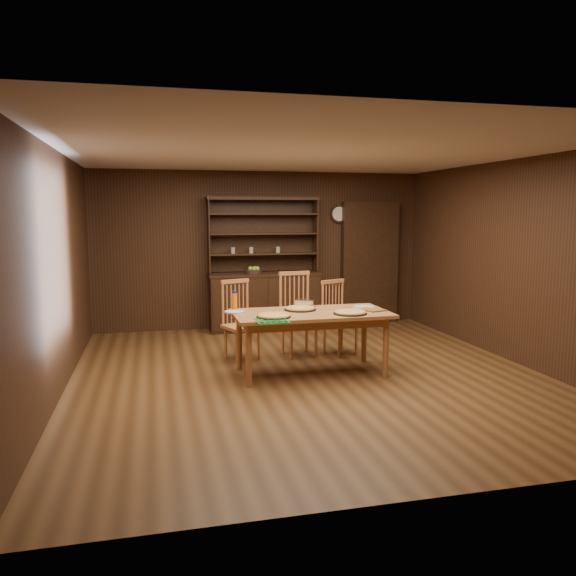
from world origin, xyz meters
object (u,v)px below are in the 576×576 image
object	(u,v)px
china_hutch	(264,294)
chair_center	(297,311)
dining_table	(311,319)
chair_left	(239,317)
juice_bottle	(235,301)
chair_right	(337,315)

from	to	relation	value
china_hutch	chair_center	size ratio (longest dim) A/B	1.93
chair_center	dining_table	bearing A→B (deg)	-100.88
chair_left	juice_bottle	bearing A→B (deg)	-124.16
chair_left	chair_right	size ratio (longest dim) A/B	1.04
dining_table	juice_bottle	size ratio (longest dim) A/B	8.00
china_hutch	juice_bottle	xyz separation A→B (m)	(-0.82, -2.32, 0.26)
chair_center	china_hutch	bearing A→B (deg)	86.79
dining_table	chair_center	bearing A→B (deg)	85.97
chair_center	juice_bottle	size ratio (longest dim) A/B	4.89
china_hutch	dining_table	bearing A→B (deg)	-89.02
chair_left	chair_right	bearing A→B (deg)	-22.16
chair_left	juice_bottle	size ratio (longest dim) A/B	4.53
chair_center	chair_right	xyz separation A→B (m)	(0.55, -0.07, -0.07)
dining_table	juice_bottle	distance (m)	0.96
chair_center	chair_left	bearing A→B (deg)	175.38
dining_table	chair_right	size ratio (longest dim) A/B	1.83
chair_left	chair_center	bearing A→B (deg)	-18.26
chair_right	dining_table	bearing A→B (deg)	-148.94
china_hutch	chair_right	size ratio (longest dim) A/B	2.15
juice_bottle	chair_right	bearing A→B (deg)	18.49
chair_right	juice_bottle	size ratio (longest dim) A/B	4.37
chair_right	juice_bottle	distance (m)	1.59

